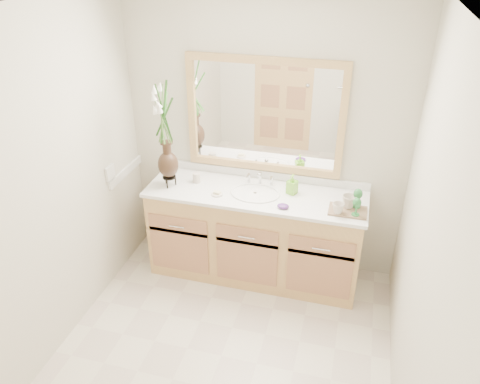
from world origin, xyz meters
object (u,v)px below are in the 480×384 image
(flower_vase, at_px, (165,123))
(soap_bottle, at_px, (292,185))
(tumbler, at_px, (197,178))
(tray, at_px, (348,211))

(flower_vase, distance_m, soap_bottle, 1.15)
(tumbler, xyz_separation_m, tray, (1.30, -0.15, -0.04))
(tumbler, distance_m, tray, 1.31)
(tray, bearing_deg, soap_bottle, 159.54)
(tumbler, relative_size, soap_bottle, 0.57)
(flower_vase, xyz_separation_m, soap_bottle, (1.03, 0.14, -0.49))
(flower_vase, height_order, tumbler, flower_vase)
(flower_vase, xyz_separation_m, tray, (1.50, -0.03, -0.56))
(flower_vase, height_order, soap_bottle, flower_vase)
(flower_vase, height_order, tray, flower_vase)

